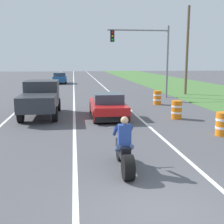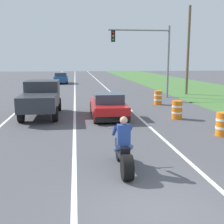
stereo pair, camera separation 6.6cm
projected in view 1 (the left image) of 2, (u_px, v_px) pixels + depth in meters
ground_plane at (161, 212)px, 6.11m from camera, size 160.00×160.00×0.00m
lane_stripe_left_solid at (32, 97)px, 24.93m from camera, size 0.14×120.00×0.01m
lane_stripe_right_solid at (114, 96)px, 25.85m from camera, size 0.14×120.00×0.01m
lane_stripe_centre_dashed at (74, 97)px, 25.39m from camera, size 0.14×120.00×0.01m
grass_verge_right at (220, 94)px, 27.15m from camera, size 10.00×120.00×0.06m
motorcycle_with_rider at (124, 152)px, 8.23m from camera, size 0.70×2.21×1.62m
sports_car_red at (108, 106)px, 16.17m from camera, size 1.84×4.30×1.37m
pickup_truck_left_lane_dark_grey at (41, 97)px, 16.39m from camera, size 2.02×4.80×1.98m
traffic_light_mast_near at (149, 50)px, 24.01m from camera, size 5.20×0.34×6.00m
utility_pole_roadside at (187, 51)px, 26.14m from camera, size 0.24×0.24×7.95m
construction_barrel_nearest at (222, 124)px, 12.22m from camera, size 0.58×0.58×1.00m
construction_barrel_mid at (177, 110)px, 15.75m from camera, size 0.58×0.58×1.00m
construction_barrel_far at (157, 98)px, 20.83m from camera, size 0.58×0.58×1.00m
distant_car_far_ahead at (60, 78)px, 39.74m from camera, size 1.80×4.00×1.50m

